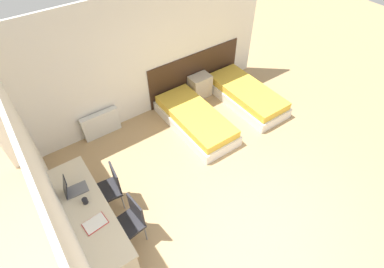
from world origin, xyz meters
name	(u,v)px	position (x,y,z in m)	size (l,w,h in m)	color
ground_plane	(263,229)	(0.00, 0.00, 0.00)	(20.00, 20.00, 0.00)	tan
wall_back	(144,58)	(0.00, 3.68, 1.35)	(6.00, 0.05, 2.70)	white
wall_left	(44,178)	(-2.53, 1.83, 1.35)	(0.05, 4.66, 2.70)	white
headboard_panel	(195,73)	(1.24, 3.64, 0.53)	(2.49, 0.03, 1.05)	#382316
bed_near_window	(195,120)	(0.50, 2.60, 0.20)	(0.91, 2.02, 0.41)	silver
bed_near_door	(246,95)	(1.99, 2.60, 0.20)	(0.91, 2.02, 0.41)	silver
nightstand	(200,86)	(1.24, 3.44, 0.28)	(0.51, 0.35, 0.55)	beige
radiator	(101,124)	(-1.23, 3.56, 0.28)	(0.78, 0.12, 0.57)	silver
desk	(90,215)	(-2.22, 1.48, 0.60)	(0.56, 2.05, 0.77)	beige
chair_near_laptop	(110,187)	(-1.77, 1.84, 0.49)	(0.46, 0.46, 0.88)	#232328
chair_near_notebook	(130,220)	(-1.77, 1.11, 0.49)	(0.46, 0.46, 0.88)	#232328
laptop	(72,189)	(-2.28, 1.88, 0.83)	(0.35, 0.24, 0.34)	slate
open_notebook	(95,223)	(-2.22, 1.19, 0.77)	(0.33, 0.25, 0.02)	#B21E1E
mug	(85,201)	(-2.20, 1.59, 0.81)	(0.08, 0.08, 0.09)	black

